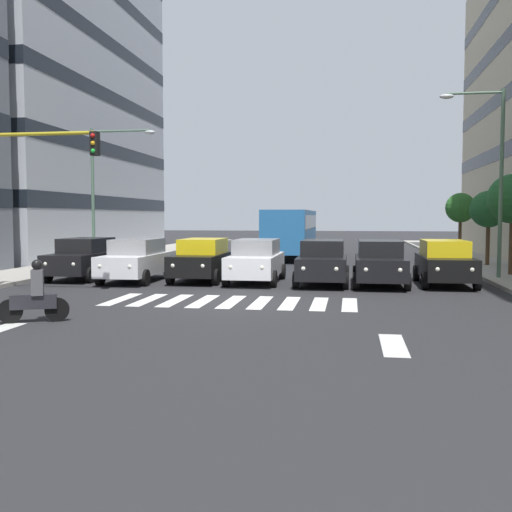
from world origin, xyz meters
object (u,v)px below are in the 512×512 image
Objects in this scene: car_6 at (85,258)px; traffic_light_gantry at (13,184)px; street_tree_2 at (489,210)px; motorcycle_with_rider at (35,297)px; car_3 at (256,260)px; car_2 at (323,262)px; car_1 at (380,262)px; car_0 at (445,262)px; street_lamp_left at (492,165)px; car_5 at (136,260)px; street_tree_3 at (460,208)px; street_lamp_right at (104,180)px; bus_behind_traffic at (291,229)px; car_4 at (202,259)px.

traffic_light_gantry is (-0.09, 5.42, 2.81)m from car_6.
traffic_light_gantry is 22.67m from street_tree_2.
car_3 is at bearing -112.76° from motorcycle_with_rider.
car_3 is (2.65, -0.18, 0.00)m from car_2.
car_1 is 2.80× the size of motorcycle_with_rider.
car_3 is at bearing 39.23° from street_tree_2.
car_0 reaches higher than motorcycle_with_rider.
street_lamp_left is 6.93m from street_tree_2.
car_5 is 2.80× the size of motorcycle_with_rider.
traffic_light_gantry is 27.31m from street_tree_3.
car_0 and car_6 have the same top height.
car_1 and car_3 have the same top height.
street_lamp_right is at bearing 8.18° from street_tree_2.
car_3 is 14.17m from bus_behind_traffic.
motorcycle_with_rider is at bearing 107.39° from street_lamp_right.
traffic_light_gantry is (3.23, -4.48, 3.05)m from motorcycle_with_rider.
car_6 is at bearing -89.10° from traffic_light_gantry.
bus_behind_traffic is 12.40m from street_lamp_right.
car_3 is 1.00× the size of car_5.
motorcycle_with_rider is 18.25m from street_lamp_left.
car_2 is (2.17, -0.08, 0.00)m from car_1.
traffic_light_gantry is 0.72× the size of street_lamp_left.
street_tree_3 reaches higher than car_3.
car_3 is 13.94m from street_tree_2.
car_6 is at bearing -14.29° from car_5.
car_5 is at bearing -116.81° from traffic_light_gantry.
traffic_light_gantry is at bearing 35.24° from car_3.
car_4 is 10.08m from motorcycle_with_rider.
car_1 is 1.00× the size of car_3.
car_5 is 1.00× the size of car_6.
car_0 is at bearing -174.47° from car_2.
street_tree_3 is (-5.68, -15.87, 2.26)m from car_1.
street_lamp_left is 2.00× the size of street_tree_2.
car_1 and car_4 have the same top height.
car_5 is at bearing 14.41° from car_4.
motorcycle_with_rider is at bearing 41.13° from car_0.
car_4 is (2.26, -0.31, 0.00)m from car_3.
car_5 is 22.26m from street_tree_3.
street_tree_3 reaches higher than car_2.
car_2 and car_4 have the same top height.
car_3 is 9.33m from traffic_light_gantry.
bus_behind_traffic is at bearing -137.19° from street_lamp_right.
car_0 is at bearing 160.78° from street_lamp_right.
car_1 is 0.64× the size of street_lamp_right.
traffic_light_gantry is at bearing 90.90° from car_6.
street_tree_2 is (-1.36, -6.57, -1.74)m from street_lamp_left.
bus_behind_traffic is (7.28, -13.87, 0.97)m from car_0.
car_2 is 8.03m from street_lamp_left.
car_3 is (7.28, 0.27, 0.00)m from car_0.
street_tree_2 is at bearing -101.66° from street_lamp_left.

